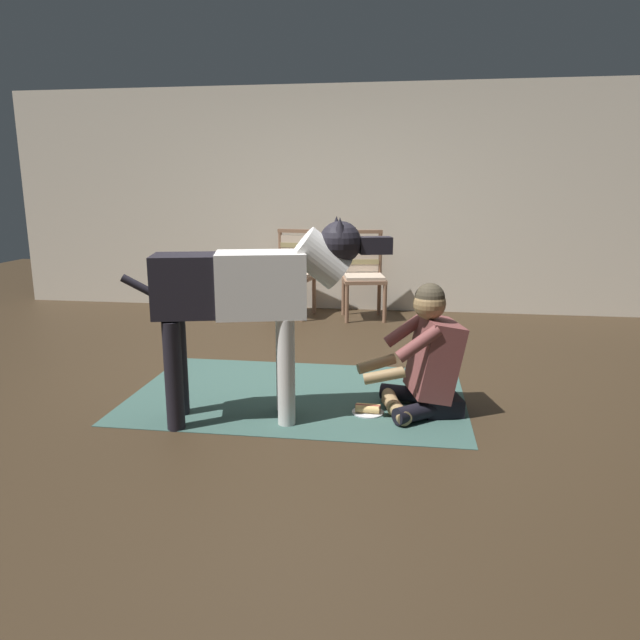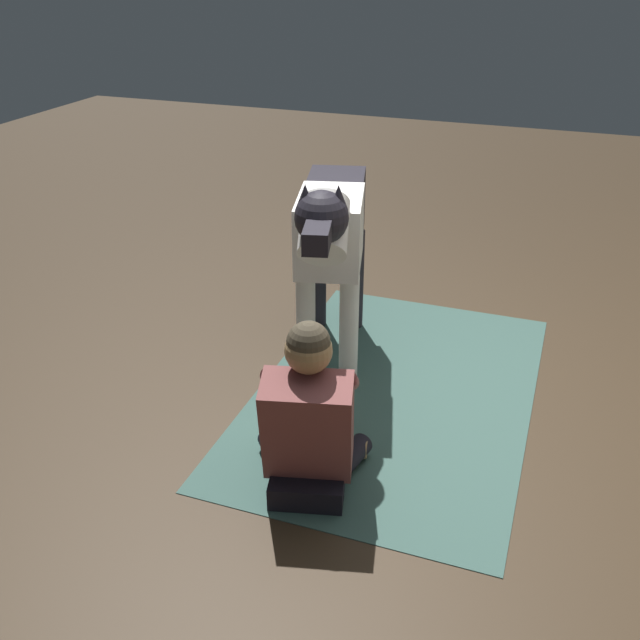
{
  "view_description": "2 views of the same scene",
  "coord_description": "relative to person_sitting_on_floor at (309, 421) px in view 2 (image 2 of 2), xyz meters",
  "views": [
    {
      "loc": [
        0.73,
        -4.0,
        1.46
      ],
      "look_at": [
        0.2,
        -0.35,
        0.62
      ],
      "focal_mm": 33.0,
      "sensor_mm": 36.0,
      "label": 1
    },
    {
      "loc": [
        3.38,
        0.69,
        2.28
      ],
      "look_at": [
        0.41,
        -0.38,
        0.62
      ],
      "focal_mm": 40.27,
      "sensor_mm": 36.0,
      "label": 2
    }
  ],
  "objects": [
    {
      "name": "hot_dog_on_plate",
      "position": [
        -0.37,
        -0.09,
        -0.33
      ],
      "size": [
        0.21,
        0.21,
        0.06
      ],
      "color": "silver",
      "rests_on": "ground"
    },
    {
      "name": "person_sitting_on_floor",
      "position": [
        0.0,
        0.0,
        0.0
      ],
      "size": [
        0.72,
        0.58,
        0.86
      ],
      "color": "black",
      "rests_on": "ground"
    },
    {
      "name": "large_dog",
      "position": [
        -1.09,
        -0.28,
        0.48
      ],
      "size": [
        1.62,
        0.58,
        1.28
      ],
      "color": "silver",
      "rests_on": "ground"
    },
    {
      "name": "area_rug",
      "position": [
        -0.89,
        0.19,
        -0.35
      ],
      "size": [
        2.35,
        1.5,
        0.01
      ],
      "primitive_type": "cube",
      "color": "#36534C",
      "rests_on": "ground"
    },
    {
      "name": "ground_plane",
      "position": [
        -0.89,
        0.26,
        -0.36
      ],
      "size": [
        14.17,
        14.17,
        0.0
      ],
      "primitive_type": "plane",
      "color": "#352719"
    }
  ]
}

